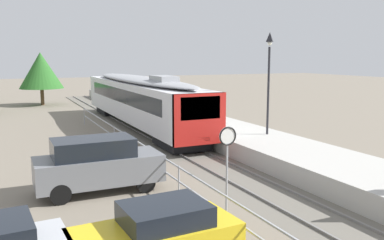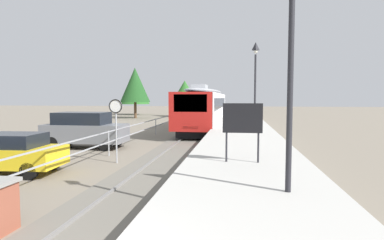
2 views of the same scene
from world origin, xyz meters
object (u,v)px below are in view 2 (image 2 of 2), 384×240
object	(u,v)px
commuter_train	(206,105)
parked_suv_grey	(85,129)
platform_lamp_near_end	(292,10)
parked_hatchback_yellow	(9,153)
speed_limit_sign	(116,115)
platform_lamp_mid_platform	(255,69)
platform_notice_board	(243,120)

from	to	relation	value
commuter_train	parked_suv_grey	world-z (taller)	commuter_train
platform_lamp_near_end	parked_suv_grey	size ratio (longest dim) A/B	1.16
platform_lamp_near_end	parked_hatchback_yellow	distance (m)	11.02
commuter_train	speed_limit_sign	world-z (taller)	commuter_train
platform_lamp_near_end	platform_lamp_mid_platform	bearing A→B (deg)	90.00
platform_lamp_near_end	platform_lamp_mid_platform	world-z (taller)	same
platform_lamp_mid_platform	platform_notice_board	distance (m)	10.45
commuter_train	platform_lamp_mid_platform	xyz separation A→B (m)	(4.02, -9.70, 2.48)
speed_limit_sign	parked_hatchback_yellow	bearing A→B (deg)	-143.64
platform_lamp_near_end	platform_notice_board	bearing A→B (deg)	107.11
commuter_train	platform_lamp_mid_platform	size ratio (longest dim) A/B	3.71
platform_lamp_near_end	speed_limit_sign	bearing A→B (deg)	134.87
commuter_train	parked_suv_grey	bearing A→B (deg)	-113.99
platform_lamp_near_end	speed_limit_sign	size ratio (longest dim) A/B	1.91
platform_notice_board	commuter_train	bearing A→B (deg)	98.91
speed_limit_sign	parked_suv_grey	xyz separation A→B (m)	(-3.38, 3.75, -1.06)
platform_notice_board	parked_suv_grey	xyz separation A→B (m)	(-8.76, 7.12, -1.13)
commuter_train	platform_notice_board	distance (m)	20.06
parked_suv_grey	commuter_train	bearing A→B (deg)	66.01
parked_suv_grey	platform_lamp_mid_platform	bearing A→B (deg)	17.26
commuter_train	speed_limit_sign	size ratio (longest dim) A/B	7.08
platform_lamp_near_end	parked_suv_grey	world-z (taller)	platform_lamp_near_end
platform_notice_board	speed_limit_sign	world-z (taller)	speed_limit_sign
parked_suv_grey	parked_hatchback_yellow	bearing A→B (deg)	-88.99
commuter_train	platform_notice_board	world-z (taller)	commuter_train
platform_lamp_near_end	parked_hatchback_yellow	world-z (taller)	platform_lamp_near_end
platform_lamp_near_end	parked_suv_grey	xyz separation A→B (m)	(-9.67, 10.07, -3.56)
parked_hatchback_yellow	platform_notice_board	bearing A→B (deg)	-6.37
commuter_train	platform_lamp_near_end	xyz separation A→B (m)	(4.02, -22.77, 2.48)
commuter_train	parked_hatchback_yellow	distance (m)	19.70
platform_lamp_mid_platform	parked_hatchback_yellow	xyz separation A→B (m)	(-9.56, -9.16, -3.83)
platform_lamp_near_end	platform_lamp_mid_platform	distance (m)	13.07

